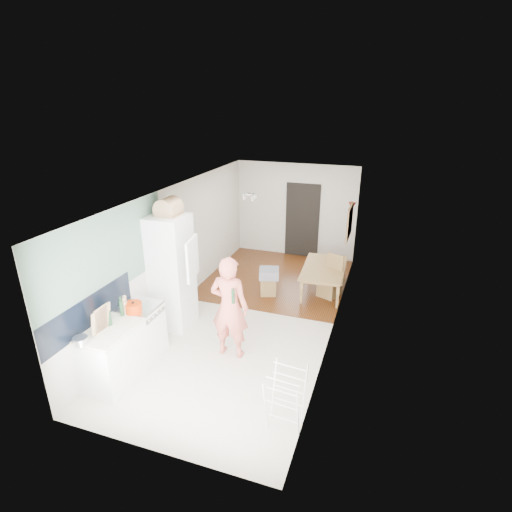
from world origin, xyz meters
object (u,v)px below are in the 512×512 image
Objects in this scene: dining_table at (325,281)px; person at (229,299)px; drying_rack at (285,400)px; dining_chair at (330,277)px; stool at (268,285)px.

person is at bearing 155.56° from dining_table.
person is 1.90m from drying_rack.
dining_chair reaches higher than dining_table.
person reaches higher than dining_chair.
drying_rack is at bearing 135.08° from person.
dining_chair is at bearing -115.40° from person.
person reaches higher than dining_table.
dining_table is 0.33m from dining_chair.
dining_table is 1.27m from stool.
drying_rack is (0.19, -4.12, 0.19)m from dining_table.
dining_table is 1.62× the size of drying_rack.
stool is 0.51× the size of drying_rack.
dining_table is 4.13m from drying_rack.
person is at bearing -88.67° from stool.
dining_chair is at bearing -151.62° from dining_table.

